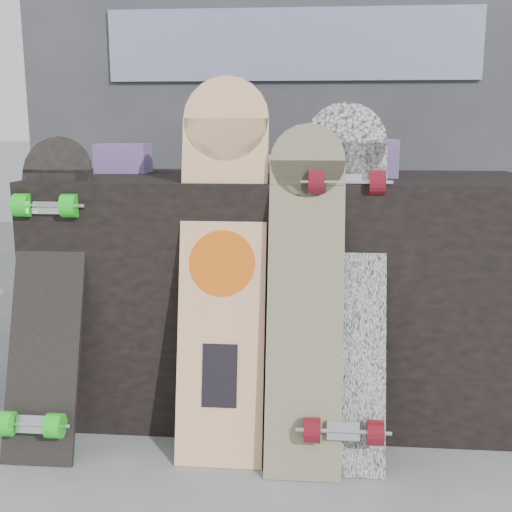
# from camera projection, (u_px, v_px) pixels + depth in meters

# --- Properties ---
(ground) EXTENTS (60.00, 60.00, 0.00)m
(ground) POSITION_uv_depth(u_px,v_px,m) (273.00, 476.00, 1.80)
(ground) COLOR slate
(ground) RESTS_ON ground
(vendor_table) EXTENTS (1.60, 0.60, 0.80)m
(vendor_table) POSITION_uv_depth(u_px,v_px,m) (283.00, 293.00, 2.21)
(vendor_table) COLOR black
(vendor_table) RESTS_ON ground
(booth) EXTENTS (2.40, 0.22, 2.20)m
(booth) POSITION_uv_depth(u_px,v_px,m) (293.00, 93.00, 2.89)
(booth) COLOR #333439
(booth) RESTS_ON ground
(merch_box_purple) EXTENTS (0.18, 0.12, 0.10)m
(merch_box_purple) POSITION_uv_depth(u_px,v_px,m) (123.00, 158.00, 2.26)
(merch_box_purple) COLOR #3E3369
(merch_box_purple) RESTS_ON vendor_table
(merch_box_small) EXTENTS (0.14, 0.14, 0.12)m
(merch_box_small) POSITION_uv_depth(u_px,v_px,m) (375.00, 158.00, 2.09)
(merch_box_small) COLOR #3E3369
(merch_box_small) RESTS_ON vendor_table
(merch_box_flat) EXTENTS (0.22, 0.10, 0.06)m
(merch_box_flat) POSITION_uv_depth(u_px,v_px,m) (253.00, 164.00, 2.27)
(merch_box_flat) COLOR #D1B78C
(merch_box_flat) RESTS_ON vendor_table
(longboard_geisha) EXTENTS (0.25, 0.29, 1.11)m
(longboard_geisha) POSITION_uv_depth(u_px,v_px,m) (223.00, 258.00, 1.87)
(longboard_geisha) COLOR beige
(longboard_geisha) RESTS_ON ground
(longboard_celtic) EXTENTS (0.22, 0.28, 0.97)m
(longboard_celtic) POSITION_uv_depth(u_px,v_px,m) (306.00, 287.00, 1.81)
(longboard_celtic) COLOR #C3B985
(longboard_celtic) RESTS_ON ground
(longboard_cascadia) EXTENTS (0.24, 0.39, 1.04)m
(longboard_cascadia) POSITION_uv_depth(u_px,v_px,m) (344.00, 278.00, 1.84)
(longboard_cascadia) COLOR white
(longboard_cascadia) RESTS_ON ground
(skateboard_dark) EXTENTS (0.21, 0.39, 0.94)m
(skateboard_dark) POSITION_uv_depth(u_px,v_px,m) (47.00, 291.00, 1.91)
(skateboard_dark) COLOR black
(skateboard_dark) RESTS_ON ground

